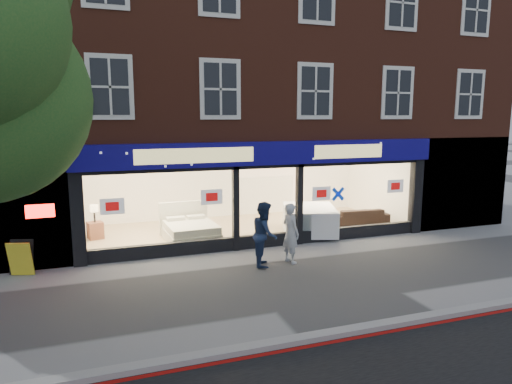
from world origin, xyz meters
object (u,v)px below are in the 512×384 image
a_board (21,258)px  pedestrian_blue (265,234)px  mattress_stack (309,219)px  pedestrian_grey (291,233)px  display_bed (190,230)px  sofa (359,217)px

a_board → pedestrian_blue: size_ratio=0.52×
mattress_stack → pedestrian_grey: (-1.84, -2.61, 0.31)m
display_bed → a_board: display_bed is taller
pedestrian_grey → pedestrian_blue: size_ratio=0.95×
display_bed → pedestrian_grey: bearing=-56.0°
pedestrian_blue → pedestrian_grey: bearing=-71.1°
a_board → display_bed: bearing=36.3°
pedestrian_blue → display_bed: bearing=45.8°
mattress_stack → pedestrian_grey: pedestrian_grey is taller
display_bed → pedestrian_blue: pedestrian_blue is taller
display_bed → a_board: bearing=-163.6°
mattress_stack → display_bed: bearing=174.9°
pedestrian_grey → pedestrian_blue: (-0.76, 0.01, 0.04)m
display_bed → mattress_stack: 4.10m
mattress_stack → a_board: size_ratio=2.86×
sofa → pedestrian_blue: (-4.76, -2.91, 0.47)m
mattress_stack → a_board: 8.87m
display_bed → a_board: size_ratio=2.23×
sofa → a_board: 11.05m
sofa → pedestrian_grey: pedestrian_grey is taller
display_bed → sofa: 6.24m
a_board → pedestrian_blue: (6.17, -1.31, 0.42)m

